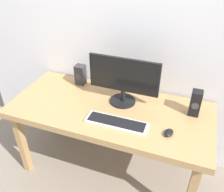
{
  "coord_description": "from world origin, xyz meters",
  "views": [
    {
      "loc": [
        0.58,
        -1.51,
        1.93
      ],
      "look_at": [
        0.02,
        0.0,
        0.86
      ],
      "focal_mm": 38.77,
      "sensor_mm": 36.0,
      "label": 1
    }
  ],
  "objects": [
    {
      "name": "speaker_right",
      "position": [
        0.66,
        0.15,
        0.85
      ],
      "size": [
        0.08,
        0.09,
        0.21
      ],
      "color": "black",
      "rests_on": "desk"
    },
    {
      "name": "keyboard_primary",
      "position": [
        0.12,
        -0.17,
        0.75
      ],
      "size": [
        0.48,
        0.14,
        0.02
      ],
      "color": "silver",
      "rests_on": "desk"
    },
    {
      "name": "mouse",
      "position": [
        0.51,
        -0.16,
        0.76
      ],
      "size": [
        0.08,
        0.1,
        0.03
      ],
      "primitive_type": "ellipsoid",
      "rotation": [
        0.0,
        0.0,
        -0.26
      ],
      "color": "black",
      "rests_on": "desk"
    },
    {
      "name": "speaker_left",
      "position": [
        -0.4,
        0.27,
        0.84
      ],
      "size": [
        0.09,
        0.09,
        0.19
      ],
      "color": "#333338",
      "rests_on": "desk"
    },
    {
      "name": "wall_back",
      "position": [
        0.0,
        0.42,
        1.5
      ],
      "size": [
        3.24,
        0.04,
        3.0
      ],
      "primitive_type": "cube",
      "color": "silver",
      "rests_on": "ground_plane"
    },
    {
      "name": "desk",
      "position": [
        0.0,
        0.0,
        0.67
      ],
      "size": [
        1.67,
        0.75,
        0.74
      ],
      "color": "tan",
      "rests_on": "ground_plane"
    },
    {
      "name": "ground_plane",
      "position": [
        0.0,
        0.0,
        0.0
      ],
      "size": [
        6.0,
        6.0,
        0.0
      ],
      "primitive_type": "plane",
      "color": "gray"
    },
    {
      "name": "monitor",
      "position": [
        0.08,
        0.13,
        0.96
      ],
      "size": [
        0.59,
        0.22,
        0.4
      ],
      "color": "black",
      "rests_on": "desk"
    }
  ]
}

